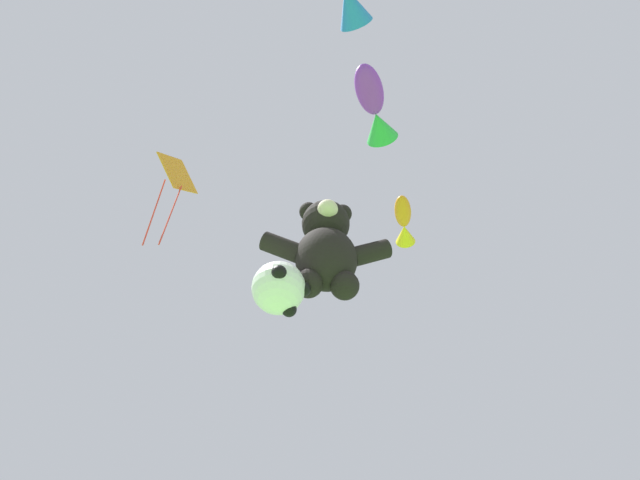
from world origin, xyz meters
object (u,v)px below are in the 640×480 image
Objects in this scene: soccer_ball_kite at (279,288)px; fish_kite_violet at (374,109)px; diamond_kite at (175,179)px; teddy_bear_kite at (326,247)px; fish_kite_tangerine at (404,223)px.

soccer_ball_kite is 0.50× the size of fish_kite_violet.
diamond_kite is at bearing 163.67° from soccer_ball_kite.
teddy_bear_kite is 4.50m from diamond_kite.
diamond_kite is at bearing -171.13° from fish_kite_tangerine.
fish_kite_violet is at bearing -112.29° from fish_kite_tangerine.
fish_kite_violet reaches higher than diamond_kite.
fish_kite_violet is at bearing -30.26° from soccer_ball_kite.
soccer_ball_kite is 4.93m from diamond_kite.
teddy_bear_kite is at bearing -10.69° from diamond_kite.
fish_kite_violet reaches higher than soccer_ball_kite.
fish_kite_tangerine is 5.60m from diamond_kite.
fish_kite_tangerine is at bearing 29.49° from soccer_ball_kite.
soccer_ball_kite is at bearing -16.33° from diamond_kite.
fish_kite_tangerine is (2.11, 1.51, 2.88)m from teddy_bear_kite.
soccer_ball_kite is 5.16m from fish_kite_violet.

